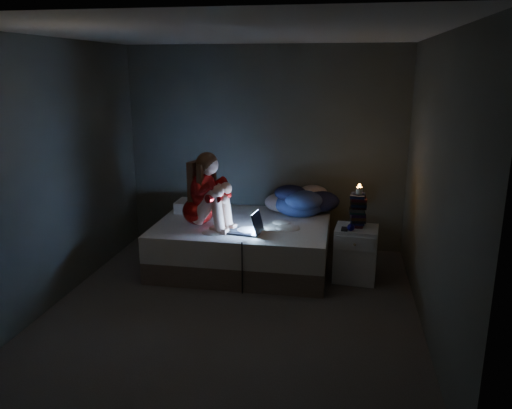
% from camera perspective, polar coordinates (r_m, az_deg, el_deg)
% --- Properties ---
extents(floor, '(3.60, 3.80, 0.02)m').
position_cam_1_polar(floor, '(5.10, -2.55, -11.75)').
color(floor, '#433C38').
rests_on(floor, ground).
extents(ceiling, '(3.60, 3.80, 0.02)m').
position_cam_1_polar(ceiling, '(4.56, -2.96, 19.08)').
color(ceiling, silver).
rests_on(ceiling, ground).
extents(wall_back, '(3.60, 0.02, 2.60)m').
position_cam_1_polar(wall_back, '(6.50, 0.96, 6.37)').
color(wall_back, '#41433B').
rests_on(wall_back, ground).
extents(wall_front, '(3.60, 0.02, 2.60)m').
position_cam_1_polar(wall_front, '(2.90, -11.07, -5.36)').
color(wall_front, '#41433B').
rests_on(wall_front, ground).
extents(wall_left, '(0.02, 3.80, 2.60)m').
position_cam_1_polar(wall_left, '(5.35, -22.06, 3.30)').
color(wall_left, '#41433B').
rests_on(wall_left, ground).
extents(wall_right, '(0.02, 3.80, 2.60)m').
position_cam_1_polar(wall_right, '(4.62, 19.76, 1.77)').
color(wall_right, '#41433B').
rests_on(wall_right, ground).
extents(bed, '(2.00, 1.50, 0.55)m').
position_cam_1_polar(bed, '(6.00, -1.47, -4.52)').
color(bed, beige).
rests_on(bed, ground).
extents(pillow, '(0.48, 0.34, 0.14)m').
position_cam_1_polar(pillow, '(6.37, -6.87, -0.20)').
color(pillow, silver).
rests_on(pillow, bed).
extents(woman, '(0.63, 0.51, 0.88)m').
position_cam_1_polar(woman, '(5.67, -6.68, 1.73)').
color(woman, '#A5160E').
rests_on(woman, bed).
extents(laptop, '(0.40, 0.31, 0.26)m').
position_cam_1_polar(laptop, '(5.49, -1.40, -1.94)').
color(laptop, black).
rests_on(laptop, bed).
extents(clothes_pile, '(0.69, 0.56, 0.39)m').
position_cam_1_polar(clothes_pile, '(6.19, 4.97, 0.63)').
color(clothes_pile, navy).
rests_on(clothes_pile, bed).
extents(nightstand, '(0.49, 0.45, 0.61)m').
position_cam_1_polar(nightstand, '(5.72, 11.28, -5.50)').
color(nightstand, silver).
rests_on(nightstand, ground).
extents(book_stack, '(0.19, 0.25, 0.33)m').
position_cam_1_polar(book_stack, '(5.63, 11.57, -0.82)').
color(book_stack, black).
rests_on(book_stack, nightstand).
extents(candle, '(0.07, 0.07, 0.08)m').
position_cam_1_polar(candle, '(5.57, 11.68, 1.19)').
color(candle, beige).
rests_on(candle, book_stack).
extents(phone, '(0.07, 0.14, 0.01)m').
position_cam_1_polar(phone, '(5.51, 10.17, -2.82)').
color(phone, black).
rests_on(phone, nightstand).
extents(blue_orb, '(0.08, 0.08, 0.08)m').
position_cam_1_polar(blue_orb, '(5.47, 10.91, -2.61)').
color(blue_orb, '#0E095A').
rests_on(blue_orb, nightstand).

